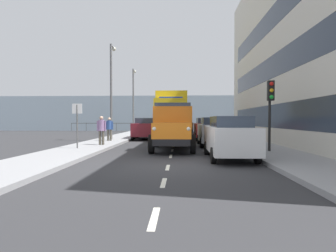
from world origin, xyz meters
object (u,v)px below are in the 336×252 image
pedestrian_couple_a (109,127)px  car_maroon_oppositeside_0 (146,128)px  car_navy_oppositeside_1 (152,127)px  lamp_post_promenade (112,83)px  truck_vintage_orange (173,128)px  car_silver_kerbside_1 (213,131)px  lorry_cargo_yellow (172,114)px  car_red_kerbside_2 (206,129)px  car_white_kerbside_near (229,137)px  lamp_post_far (134,95)px  street_sign (77,118)px  pedestrian_with_bag (101,128)px  traffic_light_near (270,100)px

pedestrian_couple_a → car_maroon_oppositeside_0: bearing=-118.8°
car_navy_oppositeside_1 → lamp_post_promenade: 8.23m
truck_vintage_orange → car_maroon_oppositeside_0: truck_vintage_orange is taller
truck_vintage_orange → car_silver_kerbside_1: 3.68m
truck_vintage_orange → lorry_cargo_yellow: 9.65m
car_red_kerbside_2 → pedestrian_couple_a: 7.51m
lorry_cargo_yellow → car_white_kerbside_near: 12.88m
car_red_kerbside_2 → lamp_post_far: bearing=-49.5°
car_silver_kerbside_1 → car_maroon_oppositeside_0: bearing=-49.8°
truck_vintage_orange → street_sign: size_ratio=2.51×
truck_vintage_orange → street_sign: truck_vintage_orange is taller
car_red_kerbside_2 → car_navy_oppositeside_1: bearing=-49.9°
pedestrian_with_bag → lamp_post_promenade: lamp_post_promenade is taller
pedestrian_with_bag → lamp_post_promenade: bearing=-83.2°
traffic_light_near → car_navy_oppositeside_1: bearing=-65.2°
pedestrian_couple_a → lamp_post_promenade: 3.60m
lorry_cargo_yellow → car_maroon_oppositeside_0: (2.10, 1.13, -1.18)m
lorry_cargo_yellow → car_silver_kerbside_1: size_ratio=2.02×
car_maroon_oppositeside_0 → traffic_light_near: size_ratio=1.26×
lamp_post_promenade → pedestrian_couple_a: bearing=97.9°
car_navy_oppositeside_1 → street_sign: 14.12m
lorry_cargo_yellow → lamp_post_promenade: (4.37, 3.23, 2.21)m
lorry_cargo_yellow → truck_vintage_orange: bearing=92.0°
car_maroon_oppositeside_0 → car_silver_kerbside_1: bearing=130.2°
car_red_kerbside_2 → street_sign: street_sign is taller
truck_vintage_orange → lorry_cargo_yellow: lorry_cargo_yellow is taller
truck_vintage_orange → traffic_light_near: (-4.47, 1.43, 1.29)m
car_white_kerbside_near → pedestrian_with_bag: (6.50, -4.49, 0.22)m
car_maroon_oppositeside_0 → car_red_kerbside_2: bearing=172.3°
car_red_kerbside_2 → car_white_kerbside_near: bearing=90.0°
car_red_kerbside_2 → car_maroon_oppositeside_0: same height
pedestrian_with_bag → car_maroon_oppositeside_0: bearing=-103.8°
truck_vintage_orange → car_maroon_oppositeside_0: size_ratio=1.40×
car_white_kerbside_near → lorry_cargo_yellow: bearing=-77.8°
lamp_post_promenade → lamp_post_far: (-0.03, -9.68, -0.06)m
car_maroon_oppositeside_0 → pedestrian_couple_a: bearing=61.2°
car_silver_kerbside_1 → lamp_post_far: lamp_post_far is taller
pedestrian_couple_a → traffic_light_near: bearing=145.4°
car_maroon_oppositeside_0 → car_navy_oppositeside_1: bearing=-90.0°
truck_vintage_orange → car_navy_oppositeside_1: size_ratio=1.29×
car_silver_kerbside_1 → pedestrian_couple_a: 7.12m
lorry_cargo_yellow → lamp_post_far: lamp_post_far is taller
traffic_light_near → lamp_post_far: 19.82m
car_silver_kerbside_1 → pedestrian_couple_a: size_ratio=2.56×
lamp_post_far → traffic_light_near: bearing=117.6°
pedestrian_couple_a → street_sign: street_sign is taller
car_silver_kerbside_1 → car_red_kerbside_2: same height
truck_vintage_orange → pedestrian_couple_a: bearing=-46.7°
car_maroon_oppositeside_0 → pedestrian_with_bag: pedestrian_with_bag is taller
truck_vintage_orange → pedestrian_couple_a: size_ratio=3.55×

